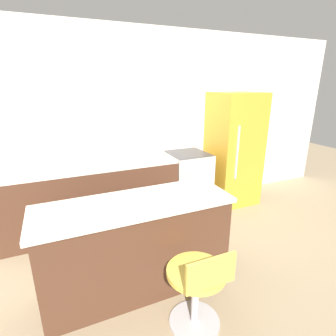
{
  "coord_description": "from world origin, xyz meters",
  "views": [
    {
      "loc": [
        -0.7,
        -2.98,
        1.87
      ],
      "look_at": [
        0.47,
        -0.32,
        0.93
      ],
      "focal_mm": 28.0,
      "sensor_mm": 36.0,
      "label": 1
    }
  ],
  "objects_px": {
    "kettle": "(36,164)",
    "mixing_bowl": "(118,157)",
    "refrigerator": "(233,149)",
    "stool_chair": "(197,288)",
    "oven_range": "(187,181)"
  },
  "relations": [
    {
      "from": "oven_range",
      "to": "mixing_bowl",
      "type": "xyz_separation_m",
      "value": [
        -1.04,
        0.03,
        0.49
      ]
    },
    {
      "from": "kettle",
      "to": "mixing_bowl",
      "type": "relative_size",
      "value": 0.83
    },
    {
      "from": "mixing_bowl",
      "to": "refrigerator",
      "type": "bearing_deg",
      "value": -1.7
    },
    {
      "from": "oven_range",
      "to": "refrigerator",
      "type": "height_order",
      "value": "refrigerator"
    },
    {
      "from": "stool_chair",
      "to": "refrigerator",
      "type": "bearing_deg",
      "value": 47.62
    },
    {
      "from": "stool_chair",
      "to": "kettle",
      "type": "height_order",
      "value": "kettle"
    },
    {
      "from": "kettle",
      "to": "mixing_bowl",
      "type": "xyz_separation_m",
      "value": [
        0.96,
        -0.0,
        -0.03
      ]
    },
    {
      "from": "mixing_bowl",
      "to": "oven_range",
      "type": "bearing_deg",
      "value": -1.51
    },
    {
      "from": "refrigerator",
      "to": "stool_chair",
      "type": "distance_m",
      "value": 2.58
    },
    {
      "from": "stool_chair",
      "to": "mixing_bowl",
      "type": "xyz_separation_m",
      "value": [
        -0.13,
        1.92,
        0.57
      ]
    },
    {
      "from": "stool_chair",
      "to": "mixing_bowl",
      "type": "relative_size",
      "value": 3.37
    },
    {
      "from": "oven_range",
      "to": "mixing_bowl",
      "type": "relative_size",
      "value": 3.97
    },
    {
      "from": "stool_chair",
      "to": "kettle",
      "type": "relative_size",
      "value": 4.06
    },
    {
      "from": "oven_range",
      "to": "refrigerator",
      "type": "bearing_deg",
      "value": -1.94
    },
    {
      "from": "refrigerator",
      "to": "kettle",
      "type": "xyz_separation_m",
      "value": [
        -2.8,
        0.05,
        0.09
      ]
    }
  ]
}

